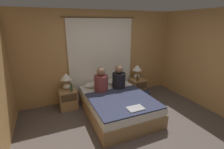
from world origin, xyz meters
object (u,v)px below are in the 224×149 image
bed (117,105)px  handbag_on_floor (145,95)px  nightstand_right (138,87)px  pillow_right (115,81)px  beer_bottle_on_left_stand (71,88)px  person_left_in_bed (101,82)px  beer_bottle_on_right_stand (137,78)px  nightstand_left (68,99)px  lamp_right (137,70)px  pillow_left (94,84)px  person_right_in_bed (119,79)px  lamp_left (66,79)px  laptop_on_bed (135,108)px

bed → handbag_on_floor: 1.16m
nightstand_right → handbag_on_floor: 0.38m
nightstand_right → pillow_right: 0.79m
bed → beer_bottle_on_left_stand: (-0.97, 0.63, 0.36)m
pillow_right → person_left_in_bed: 0.72m
handbag_on_floor → nightstand_right: bearing=94.6°
person_left_in_bed → beer_bottle_on_right_stand: size_ratio=3.14×
nightstand_right → pillow_right: pillow_right is taller
nightstand_left → beer_bottle_on_right_stand: beer_bottle_on_right_stand is taller
nightstand_left → lamp_right: 2.19m
bed → nightstand_right: (1.06, 0.74, 0.02)m
bed → beer_bottle_on_right_stand: (0.97, 0.63, 0.35)m
bed → pillow_left: pillow_left is taller
person_right_in_bed → handbag_on_floor: (0.85, -0.01, -0.61)m
handbag_on_floor → beer_bottle_on_left_stand: bearing=173.2°
person_left_in_bed → handbag_on_floor: person_left_in_bed is taller
bed → pillow_right: 0.90m
nightstand_right → handbag_on_floor: bearing=-85.4°
lamp_left → pillow_right: (1.38, -0.03, -0.26)m
nightstand_right → beer_bottle_on_right_stand: 0.36m
bed → beer_bottle_on_left_stand: size_ratio=8.77×
pillow_left → handbag_on_floor: bearing=-15.7°
bed → beer_bottle_on_left_stand: 1.21m
pillow_left → laptop_on_bed: pillow_left is taller
pillow_right → laptop_on_bed: size_ratio=1.63×
person_left_in_bed → person_right_in_bed: (0.50, 0.00, 0.00)m
nightstand_right → beer_bottle_on_right_stand: beer_bottle_on_right_stand is taller
bed → person_right_in_bed: 0.69m
nightstand_left → lamp_right: lamp_right is taller
laptop_on_bed → handbag_on_floor: laptop_on_bed is taller
lamp_left → handbag_on_floor: (2.15, -0.43, -0.67)m
laptop_on_bed → lamp_left: bearing=125.3°
nightstand_right → laptop_on_bed: (-1.00, -1.51, 0.26)m
pillow_right → lamp_left: bearing=178.7°
person_right_in_bed → lamp_right: bearing=26.8°
lamp_right → beer_bottle_on_right_stand: bearing=-117.1°
handbag_on_floor → bed: bearing=-160.4°
bed → pillow_right: pillow_right is taller
nightstand_right → pillow_right: bearing=176.9°
nightstand_right → beer_bottle_on_right_stand: bearing=-129.9°
nightstand_left → handbag_on_floor: bearing=-9.4°
person_right_in_bed → laptop_on_bed: (-0.18, -1.16, -0.22)m
lamp_left → laptop_on_bed: bearing=-54.7°
pillow_left → person_left_in_bed: 0.44m
person_right_in_bed → laptop_on_bed: bearing=-99.0°
pillow_right → bed: bearing=-112.2°
nightstand_left → person_right_in_bed: (1.30, -0.34, 0.48)m
beer_bottle_on_right_stand → bed: bearing=-146.7°
laptop_on_bed → pillow_left: bearing=103.7°
nightstand_left → laptop_on_bed: size_ratio=1.50×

